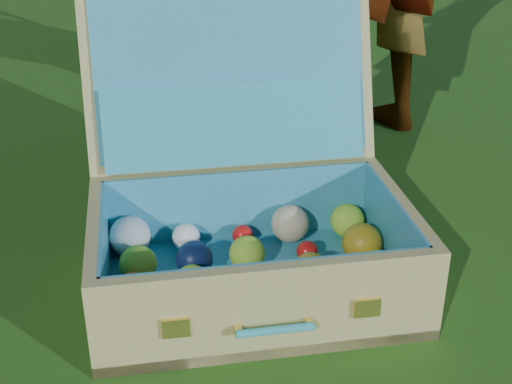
# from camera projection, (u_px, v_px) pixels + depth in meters

# --- Properties ---
(ground) EXTENTS (60.00, 60.00, 0.00)m
(ground) POSITION_uv_depth(u_px,v_px,m) (167.00, 299.00, 1.58)
(ground) COLOR #215114
(ground) RESTS_ON ground
(suitcase) EXTENTS (0.83, 0.80, 0.64)m
(suitcase) POSITION_uv_depth(u_px,v_px,m) (244.00, 199.00, 1.61)
(suitcase) COLOR tan
(suitcase) RESTS_ON ground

